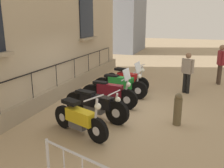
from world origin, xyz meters
TOP-DOWN VIEW (x-y plane):
  - ground_plane at (0.00, 0.00)m, footprint 60.00×60.00m
  - motorcycle_yellow at (-0.37, -2.19)m, footprint 1.82×0.92m
  - motorcycle_black at (-0.40, -1.11)m, footprint 2.19×0.82m
  - motorcycle_maroon at (-0.37, 0.02)m, footprint 2.06×0.58m
  - motorcycle_green at (-0.34, 1.15)m, footprint 2.18×0.68m
  - motorcycle_red at (-0.38, 2.23)m, footprint 2.04×0.88m
  - bollard at (1.93, -0.76)m, footprint 0.23×0.23m
  - pedestrian_standing at (3.36, 4.37)m, footprint 0.31×0.51m
  - pedestrian_walking at (2.02, 2.48)m, footprint 0.48×0.36m
  - distant_building at (-4.11, 14.31)m, footprint 3.10×4.94m

SIDE VIEW (x-z plane):
  - ground_plane at x=0.00m, z-range 0.00..0.00m
  - motorcycle_yellow at x=-0.37m, z-range -0.14..0.99m
  - motorcycle_red at x=-0.38m, z-range -0.12..0.98m
  - motorcycle_black at x=-0.40m, z-range -0.03..0.91m
  - motorcycle_maroon at x=-0.37m, z-range -0.22..1.13m
  - motorcycle_green at x=-0.34m, z-range -0.23..1.14m
  - bollard at x=1.93m, z-range 0.00..0.93m
  - pedestrian_walking at x=2.02m, z-range 0.10..1.71m
  - pedestrian_standing at x=3.36m, z-range 0.13..1.91m
  - distant_building at x=-4.11m, z-range 0.00..6.54m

